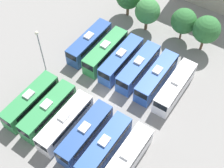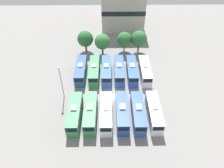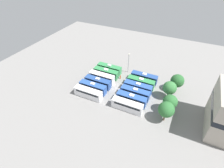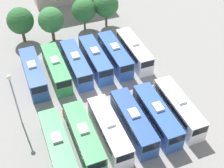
{
  "view_description": "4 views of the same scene",
  "coord_description": "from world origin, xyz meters",
  "px_view_note": "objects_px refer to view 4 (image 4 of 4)",
  "views": [
    {
      "loc": [
        17.09,
        -23.19,
        41.19
      ],
      "look_at": [
        0.11,
        1.92,
        2.23
      ],
      "focal_mm": 50.0,
      "sensor_mm": 36.0,
      "label": 1
    },
    {
      "loc": [
        -0.84,
        -39.01,
        37.72
      ],
      "look_at": [
        -0.37,
        1.12,
        2.54
      ],
      "focal_mm": 35.0,
      "sensor_mm": 36.0,
      "label": 2
    },
    {
      "loc": [
        47.17,
        20.21,
        42.11
      ],
      "look_at": [
        0.63,
        -1.89,
        1.92
      ],
      "focal_mm": 28.0,
      "sensor_mm": 36.0,
      "label": 3
    },
    {
      "loc": [
        -11.01,
        -31.9,
        33.47
      ],
      "look_at": [
        1.49,
        -0.29,
        2.78
      ],
      "focal_mm": 50.0,
      "sensor_mm": 36.0,
      "label": 4
    }
  ],
  "objects_px": {
    "bus_11": "(134,50)",
    "bus_4": "(157,115)",
    "bus_0": "(58,146)",
    "bus_3": "(133,121)",
    "bus_6": "(33,73)",
    "bus_9": "(95,59)",
    "worker_person": "(64,113)",
    "bus_1": "(84,137)",
    "bus_8": "(76,64)",
    "bus_10": "(115,54)",
    "tree_1": "(51,20)",
    "bus_5": "(178,108)",
    "bus_2": "(109,130)",
    "light_pole": "(13,93)",
    "bus_7": "(56,68)",
    "tree_2": "(84,10)",
    "tree_0": "(20,21)",
    "tree_3": "(106,5)"
  },
  "relations": [
    {
      "from": "bus_2",
      "to": "bus_6",
      "type": "height_order",
      "value": "same"
    },
    {
      "from": "bus_7",
      "to": "bus_10",
      "type": "bearing_deg",
      "value": -0.29
    },
    {
      "from": "bus_6",
      "to": "tree_3",
      "type": "height_order",
      "value": "tree_3"
    },
    {
      "from": "bus_9",
      "to": "tree_1",
      "type": "bearing_deg",
      "value": 113.68
    },
    {
      "from": "bus_8",
      "to": "tree_0",
      "type": "height_order",
      "value": "tree_0"
    },
    {
      "from": "bus_5",
      "to": "tree_1",
      "type": "bearing_deg",
      "value": 114.69
    },
    {
      "from": "bus_7",
      "to": "bus_2",
      "type": "bearing_deg",
      "value": -77.52
    },
    {
      "from": "bus_10",
      "to": "tree_1",
      "type": "relative_size",
      "value": 1.54
    },
    {
      "from": "bus_0",
      "to": "bus_3",
      "type": "xyz_separation_m",
      "value": [
        10.33,
        0.18,
        0.0
      ]
    },
    {
      "from": "bus_3",
      "to": "bus_1",
      "type": "bearing_deg",
      "value": -179.67
    },
    {
      "from": "bus_4",
      "to": "bus_7",
      "type": "height_order",
      "value": "same"
    },
    {
      "from": "bus_1",
      "to": "bus_3",
      "type": "xyz_separation_m",
      "value": [
        6.92,
        0.04,
        0.0
      ]
    },
    {
      "from": "bus_7",
      "to": "bus_9",
      "type": "xyz_separation_m",
      "value": [
        6.67,
        0.04,
        0.0
      ]
    },
    {
      "from": "bus_6",
      "to": "bus_8",
      "type": "distance_m",
      "value": 6.92
    },
    {
      "from": "bus_9",
      "to": "worker_person",
      "type": "xyz_separation_m",
      "value": [
        -7.92,
        -9.07,
        -1.0
      ]
    },
    {
      "from": "bus_8",
      "to": "tree_1",
      "type": "distance_m",
      "value": 11.1
    },
    {
      "from": "bus_0",
      "to": "bus_5",
      "type": "height_order",
      "value": "same"
    },
    {
      "from": "light_pole",
      "to": "tree_1",
      "type": "height_order",
      "value": "light_pole"
    },
    {
      "from": "bus_7",
      "to": "bus_8",
      "type": "relative_size",
      "value": 1.0
    },
    {
      "from": "bus_1",
      "to": "worker_person",
      "type": "relative_size",
      "value": 5.83
    },
    {
      "from": "bus_6",
      "to": "worker_person",
      "type": "bearing_deg",
      "value": -75.55
    },
    {
      "from": "bus_2",
      "to": "bus_5",
      "type": "height_order",
      "value": "same"
    },
    {
      "from": "bus_2",
      "to": "worker_person",
      "type": "height_order",
      "value": "bus_2"
    },
    {
      "from": "bus_2",
      "to": "tree_3",
      "type": "bearing_deg",
      "value": 70.04
    },
    {
      "from": "bus_6",
      "to": "bus_8",
      "type": "height_order",
      "value": "same"
    },
    {
      "from": "bus_1",
      "to": "bus_4",
      "type": "height_order",
      "value": "same"
    },
    {
      "from": "bus_11",
      "to": "bus_4",
      "type": "bearing_deg",
      "value": -102.7
    },
    {
      "from": "bus_0",
      "to": "bus_5",
      "type": "distance_m",
      "value": 17.27
    },
    {
      "from": "bus_5",
      "to": "bus_10",
      "type": "relative_size",
      "value": 1.0
    },
    {
      "from": "tree_0",
      "to": "tree_3",
      "type": "xyz_separation_m",
      "value": [
        16.27,
        -0.63,
        0.3
      ]
    },
    {
      "from": "bus_6",
      "to": "tree_2",
      "type": "xyz_separation_m",
      "value": [
        12.29,
        11.91,
        2.37
      ]
    },
    {
      "from": "tree_1",
      "to": "bus_6",
      "type": "bearing_deg",
      "value": -118.28
    },
    {
      "from": "bus_2",
      "to": "bus_11",
      "type": "distance_m",
      "value": 18.07
    },
    {
      "from": "bus_9",
      "to": "worker_person",
      "type": "relative_size",
      "value": 5.83
    },
    {
      "from": "bus_9",
      "to": "worker_person",
      "type": "bearing_deg",
      "value": -131.12
    },
    {
      "from": "bus_7",
      "to": "tree_3",
      "type": "bearing_deg",
      "value": 41.88
    },
    {
      "from": "bus_1",
      "to": "bus_11",
      "type": "distance_m",
      "value": 20.1
    },
    {
      "from": "bus_2",
      "to": "bus_6",
      "type": "relative_size",
      "value": 1.0
    },
    {
      "from": "bus_2",
      "to": "bus_10",
      "type": "distance_m",
      "value": 16.5
    },
    {
      "from": "bus_5",
      "to": "bus_0",
      "type": "bearing_deg",
      "value": -179.5
    },
    {
      "from": "bus_0",
      "to": "bus_1",
      "type": "height_order",
      "value": "same"
    },
    {
      "from": "bus_0",
      "to": "bus_3",
      "type": "bearing_deg",
      "value": 1.01
    },
    {
      "from": "worker_person",
      "to": "bus_5",
      "type": "bearing_deg",
      "value": -21.39
    },
    {
      "from": "bus_8",
      "to": "tree_2",
      "type": "bearing_deg",
      "value": 66.16
    },
    {
      "from": "bus_6",
      "to": "bus_11",
      "type": "bearing_deg",
      "value": -1.32
    },
    {
      "from": "bus_1",
      "to": "bus_2",
      "type": "height_order",
      "value": "same"
    },
    {
      "from": "bus_11",
      "to": "bus_6",
      "type": "bearing_deg",
      "value": 178.68
    },
    {
      "from": "bus_1",
      "to": "bus_8",
      "type": "bearing_deg",
      "value": 77.13
    },
    {
      "from": "bus_2",
      "to": "bus_10",
      "type": "height_order",
      "value": "same"
    },
    {
      "from": "bus_11",
      "to": "bus_2",
      "type": "bearing_deg",
      "value": -124.73
    }
  ]
}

